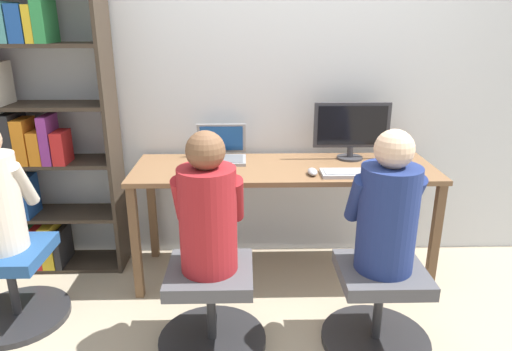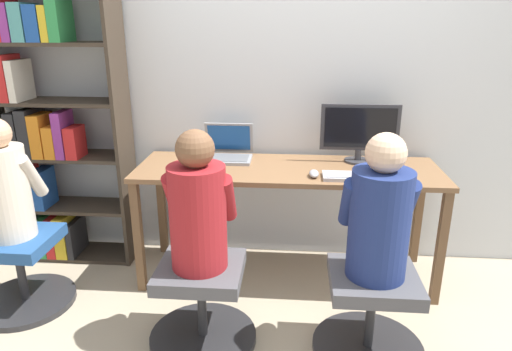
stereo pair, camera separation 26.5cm
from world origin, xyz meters
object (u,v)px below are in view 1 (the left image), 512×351
(keyboard, at_px, (357,173))
(person_at_laptop, at_px, (208,210))
(office_chair_right, at_px, (211,307))
(laptop, at_px, (221,153))
(office_chair_left, at_px, (378,307))
(desktop_monitor, at_px, (352,129))
(person_at_monitor, at_px, (388,210))
(bookshelf, at_px, (21,139))
(office_chair_side, at_px, (12,285))

(keyboard, relative_size, person_at_laptop, 0.60)
(keyboard, bearing_deg, office_chair_right, -147.78)
(laptop, bearing_deg, office_chair_left, -46.20)
(keyboard, bearing_deg, desktop_monitor, 84.53)
(person_at_monitor, bearing_deg, bookshelf, 158.01)
(laptop, relative_size, office_chair_side, 0.57)
(person_at_monitor, bearing_deg, office_chair_left, -90.00)
(keyboard, bearing_deg, person_at_laptop, -148.03)
(person_at_laptop, bearing_deg, office_chair_left, -1.36)
(keyboard, distance_m, person_at_monitor, 0.54)
(office_chair_left, xyz_separation_m, person_at_monitor, (0.00, 0.01, 0.54))
(office_chair_right, bearing_deg, office_chair_left, -1.01)
(person_at_monitor, bearing_deg, laptop, 133.97)
(desktop_monitor, bearing_deg, office_chair_left, -90.54)
(person_at_laptop, relative_size, office_chair_side, 1.24)
(desktop_monitor, relative_size, laptop, 1.54)
(laptop, distance_m, office_chair_side, 1.44)
(keyboard, relative_size, person_at_monitor, 0.60)
(person_at_monitor, distance_m, bookshelf, 2.28)
(keyboard, xyz_separation_m, office_chair_side, (-1.97, -0.29, -0.55))
(laptop, xyz_separation_m, keyboard, (0.82, -0.33, -0.04))
(keyboard, xyz_separation_m, office_chair_right, (-0.84, -0.53, -0.55))
(desktop_monitor, distance_m, keyboard, 0.38)
(keyboard, bearing_deg, office_chair_side, -171.57)
(office_chair_right, bearing_deg, office_chair_side, 168.10)
(desktop_monitor, distance_m, laptop, 0.86)
(laptop, xyz_separation_m, person_at_monitor, (0.84, -0.87, -0.04))
(keyboard, relative_size, office_chair_right, 0.74)
(person_at_monitor, distance_m, person_at_laptop, 0.87)
(person_at_monitor, bearing_deg, office_chair_right, 179.34)
(laptop, bearing_deg, office_chair_right, -91.61)
(desktop_monitor, bearing_deg, office_chair_side, -162.62)
(desktop_monitor, height_order, keyboard, desktop_monitor)
(office_chair_right, height_order, office_chair_side, same)
(keyboard, bearing_deg, person_at_monitor, -87.47)
(desktop_monitor, height_order, laptop, desktop_monitor)
(laptop, height_order, office_chair_left, laptop)
(laptop, bearing_deg, office_chair_side, -151.63)
(office_chair_side, bearing_deg, desktop_monitor, 17.38)
(office_chair_left, height_order, bookshelf, bookshelf)
(office_chair_right, distance_m, person_at_monitor, 1.02)
(bookshelf, xyz_separation_m, office_chair_side, (0.12, -0.61, -0.69))
(office_chair_right, relative_size, office_chair_side, 1.00)
(laptop, height_order, person_at_laptop, person_at_laptop)
(desktop_monitor, height_order, person_at_laptop, person_at_laptop)
(desktop_monitor, distance_m, office_chair_right, 1.43)
(office_chair_left, xyz_separation_m, person_at_laptop, (-0.87, 0.02, 0.54))
(person_at_laptop, height_order, office_chair_side, person_at_laptop)
(office_chair_left, relative_size, person_at_monitor, 0.80)
(office_chair_left, xyz_separation_m, office_chair_right, (-0.87, 0.02, 0.00))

